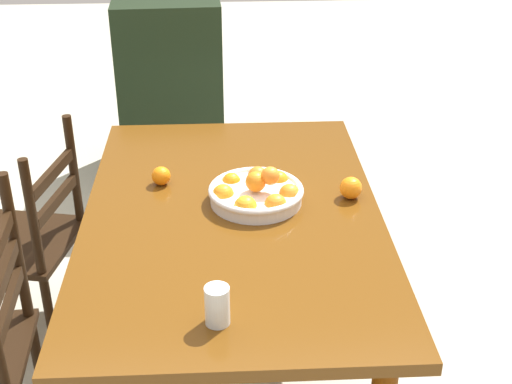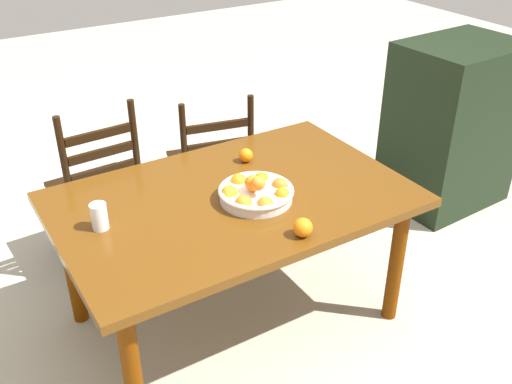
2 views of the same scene
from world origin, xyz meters
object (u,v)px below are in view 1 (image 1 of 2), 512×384
fruit_bowl (257,193)px  orange_loose_0 (161,176)px  chair_by_cabinet (26,242)px  drinking_glass (217,305)px  orange_loose_1 (351,188)px  dining_table (233,233)px  cabinet (171,85)px

fruit_bowl → orange_loose_0: fruit_bowl is taller
chair_by_cabinet → drinking_glass: size_ratio=7.80×
chair_by_cabinet → orange_loose_0: bearing=92.5°
chair_by_cabinet → orange_loose_1: size_ratio=11.26×
fruit_bowl → orange_loose_0: size_ratio=4.84×
fruit_bowl → chair_by_cabinet: bearing=74.8°
orange_loose_0 → dining_table: bearing=-130.8°
drinking_glass → chair_by_cabinet: bearing=40.2°
dining_table → drinking_glass: bearing=174.7°
cabinet → drinking_glass: bearing=-176.6°
orange_loose_1 → fruit_bowl: bearing=92.6°
fruit_bowl → drinking_glass: size_ratio=2.93×
dining_table → chair_by_cabinet: 0.91m
orange_loose_0 → chair_by_cabinet: bearing=80.7°
orange_loose_0 → orange_loose_1: orange_loose_1 is taller
cabinet → orange_loose_0: cabinet is taller
dining_table → drinking_glass: 0.61m
fruit_bowl → cabinet: bearing=13.1°
fruit_bowl → drinking_glass: (-0.66, 0.14, 0.02)m
drinking_glass → cabinet: bearing=6.2°
chair_by_cabinet → dining_table: bearing=80.8°
chair_by_cabinet → orange_loose_1: (-0.23, -1.25, 0.34)m
dining_table → orange_loose_0: orange_loose_0 is taller
dining_table → chair_by_cabinet: (0.32, 0.83, -0.21)m
drinking_glass → dining_table: bearing=-5.3°
dining_table → fruit_bowl: (0.07, -0.09, 0.12)m
cabinet → chair_by_cabinet: bearing=158.3°
cabinet → drinking_glass: cabinet is taller
cabinet → fruit_bowl: (-1.74, -0.40, 0.22)m
cabinet → fruit_bowl: cabinet is taller
fruit_bowl → orange_loose_1: 0.34m
orange_loose_0 → orange_loose_1: (-0.14, -0.69, 0.00)m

